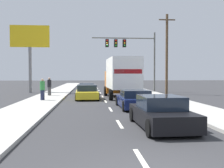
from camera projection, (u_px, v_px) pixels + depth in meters
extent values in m
plane|color=#333335|center=(101.00, 94.00, 30.28)|extent=(140.00, 140.00, 0.00)
cube|color=#B2AFA8|center=(156.00, 96.00, 25.73)|extent=(2.98, 80.00, 0.14)
cube|color=#B2AFA8|center=(49.00, 97.00, 24.87)|extent=(2.98, 80.00, 0.14)
cube|color=silver|center=(142.00, 160.00, 6.77)|extent=(0.14, 2.00, 0.01)
cube|color=silver|center=(120.00, 124.00, 11.75)|extent=(0.14, 2.00, 0.01)
cube|color=silver|center=(110.00, 109.00, 16.73)|extent=(0.14, 2.00, 0.01)
cube|color=silver|center=(106.00, 101.00, 21.71)|extent=(0.14, 2.00, 0.01)
cube|color=silver|center=(102.00, 96.00, 26.69)|extent=(0.14, 2.00, 0.01)
cube|color=silver|center=(100.00, 93.00, 31.67)|extent=(0.14, 2.00, 0.01)
cube|color=silver|center=(99.00, 90.00, 36.64)|extent=(0.14, 2.00, 0.01)
cube|color=silver|center=(98.00, 89.00, 41.62)|extent=(0.14, 2.00, 0.01)
cube|color=silver|center=(97.00, 87.00, 46.60)|extent=(0.14, 2.00, 0.01)
cube|color=silver|center=(96.00, 86.00, 51.58)|extent=(0.14, 2.00, 0.01)
cube|color=silver|center=(95.00, 85.00, 56.56)|extent=(0.14, 2.00, 0.01)
cube|color=white|center=(87.00, 90.00, 29.68)|extent=(1.82, 4.38, 0.64)
cube|color=#192333|center=(87.00, 85.00, 29.72)|extent=(1.56, 2.23, 0.42)
cylinder|color=black|center=(79.00, 90.00, 31.21)|extent=(0.24, 0.65, 0.64)
cylinder|color=black|center=(93.00, 90.00, 31.38)|extent=(0.24, 0.65, 0.64)
cylinder|color=black|center=(79.00, 92.00, 27.99)|extent=(0.24, 0.65, 0.64)
cylinder|color=black|center=(94.00, 92.00, 28.16)|extent=(0.24, 0.65, 0.64)
cube|color=yellow|center=(87.00, 94.00, 23.71)|extent=(2.00, 4.55, 0.58)
cube|color=#192333|center=(87.00, 88.00, 23.67)|extent=(1.70, 2.01, 0.54)
cylinder|color=black|center=(77.00, 94.00, 25.30)|extent=(0.24, 0.65, 0.64)
cylinder|color=black|center=(96.00, 94.00, 25.50)|extent=(0.24, 0.65, 0.64)
cylinder|color=black|center=(76.00, 97.00, 21.92)|extent=(0.24, 0.65, 0.64)
cylinder|color=black|center=(98.00, 97.00, 22.12)|extent=(0.24, 0.65, 0.64)
cube|color=white|center=(123.00, 73.00, 23.71)|extent=(2.60, 5.58, 2.65)
cube|color=red|center=(128.00, 71.00, 20.99)|extent=(2.21, 0.10, 0.36)
cube|color=orange|center=(117.00, 82.00, 27.56)|extent=(2.41, 2.24, 2.20)
cylinder|color=black|center=(106.00, 91.00, 27.47)|extent=(0.33, 0.97, 0.96)
cylinder|color=black|center=(128.00, 91.00, 27.73)|extent=(0.33, 0.97, 0.96)
cylinder|color=black|center=(111.00, 95.00, 22.55)|extent=(0.33, 0.97, 0.96)
cylinder|color=black|center=(138.00, 94.00, 22.81)|extent=(0.33, 0.97, 0.96)
cube|color=#141E4C|center=(134.00, 101.00, 17.35)|extent=(1.97, 4.37, 0.58)
cube|color=#192333|center=(135.00, 94.00, 17.09)|extent=(1.70, 1.98, 0.46)
cylinder|color=black|center=(118.00, 101.00, 18.88)|extent=(0.23, 0.64, 0.64)
cylinder|color=black|center=(142.00, 101.00, 19.06)|extent=(0.23, 0.64, 0.64)
cylinder|color=black|center=(124.00, 106.00, 15.66)|extent=(0.23, 0.64, 0.64)
cylinder|color=black|center=(154.00, 106.00, 15.84)|extent=(0.23, 0.64, 0.64)
cube|color=black|center=(161.00, 117.00, 10.91)|extent=(1.94, 4.37, 0.63)
cube|color=#192333|center=(161.00, 102.00, 10.97)|extent=(1.66, 2.03, 0.52)
cylinder|color=black|center=(133.00, 114.00, 12.42)|extent=(0.24, 0.65, 0.64)
cylinder|color=black|center=(169.00, 114.00, 12.61)|extent=(0.24, 0.65, 0.64)
cylinder|color=black|center=(150.00, 128.00, 9.22)|extent=(0.24, 0.65, 0.64)
cylinder|color=black|center=(198.00, 127.00, 9.41)|extent=(0.24, 0.65, 0.64)
cylinder|color=#595B56|center=(154.00, 62.00, 33.83)|extent=(0.20, 0.20, 7.44)
cylinder|color=#595B56|center=(124.00, 38.00, 33.40)|extent=(7.83, 0.14, 0.14)
cube|color=black|center=(124.00, 43.00, 33.43)|extent=(0.40, 0.56, 0.95)
sphere|color=red|center=(125.00, 41.00, 33.11)|extent=(0.20, 0.20, 0.20)
sphere|color=orange|center=(125.00, 43.00, 33.12)|extent=(0.20, 0.20, 0.20)
sphere|color=green|center=(125.00, 45.00, 33.13)|extent=(0.20, 0.20, 0.20)
cube|color=black|center=(116.00, 43.00, 33.34)|extent=(0.40, 0.56, 0.95)
sphere|color=red|center=(116.00, 41.00, 33.02)|extent=(0.20, 0.20, 0.20)
sphere|color=orange|center=(116.00, 43.00, 33.03)|extent=(0.20, 0.20, 0.20)
sphere|color=green|center=(116.00, 45.00, 33.04)|extent=(0.20, 0.20, 0.20)
cube|color=black|center=(107.00, 43.00, 33.24)|extent=(0.40, 0.56, 0.95)
sphere|color=red|center=(107.00, 40.00, 32.92)|extent=(0.20, 0.20, 0.20)
sphere|color=orange|center=(107.00, 43.00, 32.94)|extent=(0.20, 0.20, 0.20)
sphere|color=green|center=(107.00, 45.00, 32.95)|extent=(0.20, 0.20, 0.20)
cylinder|color=brown|center=(167.00, 54.00, 29.53)|extent=(0.28, 0.28, 8.74)
cube|color=brown|center=(167.00, 20.00, 29.40)|extent=(1.80, 0.12, 0.12)
cylinder|color=slate|center=(30.00, 70.00, 31.73)|extent=(0.36, 0.36, 5.38)
cube|color=yellow|center=(30.00, 36.00, 31.59)|extent=(4.53, 0.20, 2.55)
cylinder|color=#1E233F|center=(42.00, 95.00, 21.35)|extent=(0.32, 0.32, 0.80)
cylinder|color=#338C3F|center=(42.00, 86.00, 21.32)|extent=(0.38, 0.38, 0.70)
sphere|color=tan|center=(42.00, 80.00, 21.31)|extent=(0.22, 0.22, 0.22)
cylinder|color=#3F3F42|center=(49.00, 91.00, 26.13)|extent=(0.32, 0.32, 0.81)
cylinder|color=black|center=(49.00, 83.00, 26.10)|extent=(0.38, 0.38, 0.71)
sphere|color=tan|center=(49.00, 79.00, 26.08)|extent=(0.22, 0.22, 0.22)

